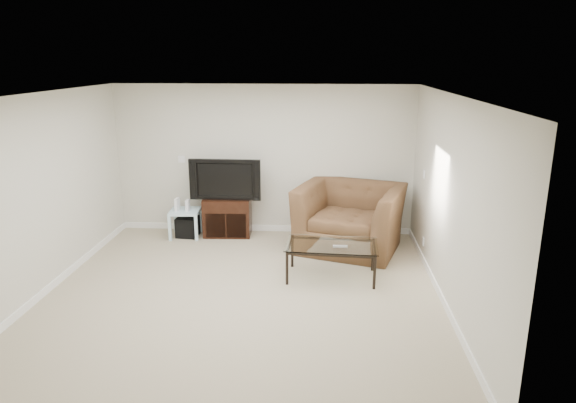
# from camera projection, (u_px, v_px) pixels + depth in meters

# --- Properties ---
(floor) EXTENTS (5.00, 5.00, 0.00)m
(floor) POSITION_uv_depth(u_px,v_px,m) (242.00, 294.00, 6.54)
(floor) COLOR tan
(floor) RESTS_ON ground
(ceiling) EXTENTS (5.00, 5.00, 0.00)m
(ceiling) POSITION_uv_depth(u_px,v_px,m) (237.00, 94.00, 5.86)
(ceiling) COLOR white
(ceiling) RESTS_ON ground
(wall_back) EXTENTS (5.00, 0.02, 2.50)m
(wall_back) POSITION_uv_depth(u_px,v_px,m) (264.00, 160.00, 8.60)
(wall_back) COLOR silver
(wall_back) RESTS_ON ground
(wall_left) EXTENTS (0.02, 5.00, 2.50)m
(wall_left) POSITION_uv_depth(u_px,v_px,m) (41.00, 196.00, 6.37)
(wall_left) COLOR silver
(wall_left) RESTS_ON ground
(wall_right) EXTENTS (0.02, 5.00, 2.50)m
(wall_right) POSITION_uv_depth(u_px,v_px,m) (450.00, 204.00, 6.03)
(wall_right) COLOR silver
(wall_right) RESTS_ON ground
(plate_back) EXTENTS (0.12, 0.02, 0.12)m
(plate_back) POSITION_uv_depth(u_px,v_px,m) (182.00, 159.00, 8.69)
(plate_back) COLOR white
(plate_back) RESTS_ON wall_back
(plate_right_switch) EXTENTS (0.02, 0.09, 0.13)m
(plate_right_switch) POSITION_uv_depth(u_px,v_px,m) (424.00, 174.00, 7.57)
(plate_right_switch) COLOR white
(plate_right_switch) RESTS_ON wall_right
(plate_right_outlet) EXTENTS (0.02, 0.08, 0.12)m
(plate_right_outlet) POSITION_uv_depth(u_px,v_px,m) (423.00, 241.00, 7.54)
(plate_right_outlet) COLOR white
(plate_right_outlet) RESTS_ON wall_right
(tv_stand) EXTENTS (0.80, 0.58, 0.65)m
(tv_stand) POSITION_uv_depth(u_px,v_px,m) (228.00, 216.00, 8.68)
(tv_stand) COLOR black
(tv_stand) RESTS_ON floor
(dvd_player) EXTENTS (0.44, 0.32, 0.06)m
(dvd_player) POSITION_uv_depth(u_px,v_px,m) (227.00, 204.00, 8.58)
(dvd_player) COLOR black
(dvd_player) RESTS_ON tv_stand
(television) EXTENTS (1.10, 0.23, 0.68)m
(television) POSITION_uv_depth(u_px,v_px,m) (226.00, 178.00, 8.47)
(television) COLOR black
(television) RESTS_ON tv_stand
(side_table) EXTENTS (0.51, 0.51, 0.46)m
(side_table) POSITION_uv_depth(u_px,v_px,m) (186.00, 223.00, 8.59)
(side_table) COLOR silver
(side_table) RESTS_ON floor
(subwoofer) EXTENTS (0.36, 0.36, 0.33)m
(subwoofer) POSITION_uv_depth(u_px,v_px,m) (188.00, 227.00, 8.63)
(subwoofer) COLOR black
(subwoofer) RESTS_ON floor
(game_console) EXTENTS (0.06, 0.16, 0.21)m
(game_console) POSITION_uv_depth(u_px,v_px,m) (177.00, 204.00, 8.48)
(game_console) COLOR white
(game_console) RESTS_ON side_table
(game_case) EXTENTS (0.05, 0.13, 0.18)m
(game_case) POSITION_uv_depth(u_px,v_px,m) (188.00, 205.00, 8.49)
(game_case) COLOR silver
(game_case) RESTS_ON side_table
(recliner) EXTENTS (1.78, 1.43, 1.35)m
(recliner) POSITION_uv_depth(u_px,v_px,m) (350.00, 207.00, 7.96)
(recliner) COLOR brown
(recliner) RESTS_ON floor
(coffee_table) EXTENTS (1.26, 0.76, 0.48)m
(coffee_table) POSITION_uv_depth(u_px,v_px,m) (331.00, 261.00, 6.98)
(coffee_table) COLOR black
(coffee_table) RESTS_ON floor
(remote) EXTENTS (0.19, 0.06, 0.02)m
(remote) POSITION_uv_depth(u_px,v_px,m) (340.00, 246.00, 6.80)
(remote) COLOR #B2B2B7
(remote) RESTS_ON coffee_table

